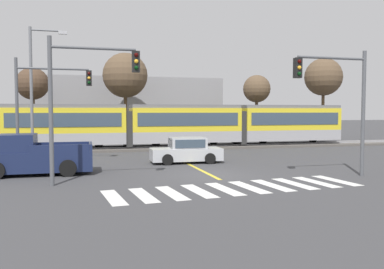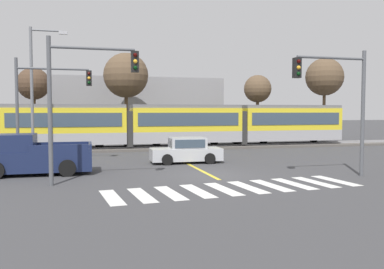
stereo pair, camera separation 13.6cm
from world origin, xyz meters
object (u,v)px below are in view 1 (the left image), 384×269
at_px(street_lamp_west, 35,83).
at_px(sedan_crossing, 186,151).
at_px(bare_tree_east, 257,89).
at_px(bare_tree_west, 125,76).
at_px(bare_tree_far_west, 33,84).
at_px(bare_tree_far_east, 323,77).
at_px(light_rail_tram, 185,124).
at_px(pickup_truck, 32,158).
at_px(traffic_light_near_left, 82,88).
at_px(traffic_light_mid_left, 43,95).
at_px(traffic_light_near_right, 340,93).

bearing_deg(street_lamp_west, sedan_crossing, -32.70).
bearing_deg(bare_tree_east, bare_tree_west, -177.17).
bearing_deg(bare_tree_far_west, bare_tree_far_east, 0.15).
height_order(bare_tree_west, bare_tree_east, bare_tree_west).
height_order(light_rail_tram, bare_tree_far_west, bare_tree_far_west).
distance_m(bare_tree_far_west, bare_tree_far_east, 28.90).
bearing_deg(street_lamp_west, bare_tree_east, 24.70).
bearing_deg(bare_tree_west, street_lamp_west, -128.52).
relative_size(sedan_crossing, bare_tree_west, 0.51).
xyz_separation_m(street_lamp_west, bare_tree_east, (20.34, 9.36, 0.34)).
xyz_separation_m(pickup_truck, traffic_light_near_left, (2.37, -3.33, 3.21)).
bearing_deg(sedan_crossing, light_rail_tram, 76.00).
relative_size(light_rail_tram, bare_tree_far_west, 4.07).
bearing_deg(traffic_light_near_left, traffic_light_mid_left, 106.17).
bearing_deg(bare_tree_far_east, traffic_light_near_right, -121.38).
bearing_deg(pickup_truck, bare_tree_west, 69.66).
relative_size(traffic_light_near_left, bare_tree_far_west, 0.89).
bearing_deg(sedan_crossing, traffic_light_mid_left, 169.20).
xyz_separation_m(traffic_light_near_left, street_lamp_west, (-3.01, 11.58, 0.90)).
distance_m(sedan_crossing, traffic_light_mid_left, 8.90).
bearing_deg(traffic_light_mid_left, traffic_light_near_left, -73.83).
bearing_deg(traffic_light_near_right, bare_tree_far_east, 58.62).
bearing_deg(bare_tree_west, sedan_crossing, -81.87).
relative_size(traffic_light_near_right, street_lamp_west, 0.68).
relative_size(sedan_crossing, pickup_truck, 0.79).
bearing_deg(bare_tree_far_east, pickup_truck, -147.74).
height_order(pickup_truck, bare_tree_west, bare_tree_west).
xyz_separation_m(pickup_truck, bare_tree_east, (19.70, 17.60, 4.46)).
xyz_separation_m(sedan_crossing, bare_tree_far_west, (-10.08, 14.57, 4.71)).
xyz_separation_m(street_lamp_west, bare_tree_far_west, (-1.10, 8.80, 0.45)).
relative_size(pickup_truck, bare_tree_east, 0.80).
distance_m(pickup_truck, traffic_light_near_left, 5.20).
bearing_deg(bare_tree_far_east, light_rail_tram, -161.79).
relative_size(traffic_light_mid_left, bare_tree_far_east, 0.71).
bearing_deg(bare_tree_far_east, bare_tree_far_west, -179.85).
bearing_deg(traffic_light_mid_left, bare_tree_east, 34.89).
bearing_deg(pickup_truck, traffic_light_near_left, -54.59).
distance_m(bare_tree_far_west, bare_tree_west, 8.07).
height_order(pickup_truck, street_lamp_west, street_lamp_west).
bearing_deg(traffic_light_near_left, bare_tree_west, 79.08).
distance_m(traffic_light_near_right, street_lamp_west, 19.39).
bearing_deg(bare_tree_far_east, street_lamp_west, -162.27).
height_order(light_rail_tram, traffic_light_mid_left, traffic_light_mid_left).
distance_m(pickup_truck, traffic_light_mid_left, 5.13).
bearing_deg(bare_tree_east, bare_tree_far_east, -3.67).
bearing_deg(traffic_light_near_left, street_lamp_west, 104.56).
xyz_separation_m(sedan_crossing, traffic_light_near_left, (-5.98, -5.81, 3.36)).
bearing_deg(bare_tree_far_west, bare_tree_east, 1.47).
relative_size(light_rail_tram, pickup_truck, 5.16).
height_order(traffic_light_near_left, bare_tree_east, bare_tree_east).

